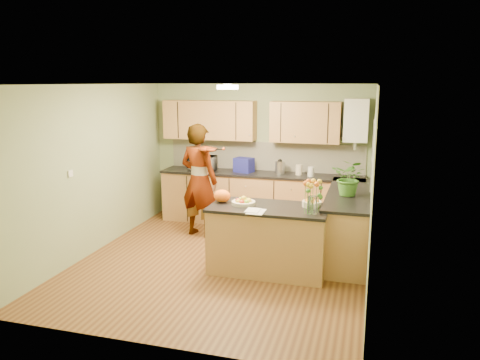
# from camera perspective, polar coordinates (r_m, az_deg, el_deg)

# --- Properties ---
(floor) EXTENTS (4.50, 4.50, 0.00)m
(floor) POSITION_cam_1_polar(r_m,az_deg,el_deg) (6.81, -2.17, -9.94)
(floor) COLOR #583319
(floor) RESTS_ON ground
(ceiling) EXTENTS (4.00, 4.50, 0.02)m
(ceiling) POSITION_cam_1_polar(r_m,az_deg,el_deg) (6.33, -2.35, 11.59)
(ceiling) COLOR silver
(ceiling) RESTS_ON wall_back
(wall_back) EXTENTS (4.00, 0.02, 2.50)m
(wall_back) POSITION_cam_1_polar(r_m,az_deg,el_deg) (8.59, 2.39, 3.29)
(wall_back) COLOR gray
(wall_back) RESTS_ON floor
(wall_front) EXTENTS (4.00, 0.02, 2.50)m
(wall_front) POSITION_cam_1_polar(r_m,az_deg,el_deg) (4.43, -11.30, -5.16)
(wall_front) COLOR gray
(wall_front) RESTS_ON floor
(wall_left) EXTENTS (0.02, 4.50, 2.50)m
(wall_left) POSITION_cam_1_polar(r_m,az_deg,el_deg) (7.31, -17.33, 1.25)
(wall_left) COLOR gray
(wall_left) RESTS_ON floor
(wall_right) EXTENTS (0.02, 4.50, 2.50)m
(wall_right) POSITION_cam_1_polar(r_m,az_deg,el_deg) (6.15, 15.77, -0.60)
(wall_right) COLOR gray
(wall_right) RESTS_ON floor
(back_counter) EXTENTS (3.64, 0.62, 0.94)m
(back_counter) POSITION_cam_1_polar(r_m,az_deg,el_deg) (8.43, 2.53, -2.27)
(back_counter) COLOR #A47D41
(back_counter) RESTS_ON floor
(right_counter) EXTENTS (0.62, 2.24, 0.94)m
(right_counter) POSITION_cam_1_polar(r_m,az_deg,el_deg) (7.17, 13.05, -5.14)
(right_counter) COLOR #A47D41
(right_counter) RESTS_ON floor
(splashback) EXTENTS (3.60, 0.02, 0.52)m
(splashback) POSITION_cam_1_polar(r_m,az_deg,el_deg) (8.56, 3.01, 2.92)
(splashback) COLOR white
(splashback) RESTS_ON back_counter
(upper_cabinets) EXTENTS (3.20, 0.34, 0.70)m
(upper_cabinets) POSITION_cam_1_polar(r_m,az_deg,el_deg) (8.40, 0.98, 7.22)
(upper_cabinets) COLOR #A47D41
(upper_cabinets) RESTS_ON wall_back
(boiler) EXTENTS (0.40, 0.30, 0.86)m
(boiler) POSITION_cam_1_polar(r_m,az_deg,el_deg) (8.13, 13.98, 7.06)
(boiler) COLOR white
(boiler) RESTS_ON wall_back
(window_right) EXTENTS (0.01, 1.30, 1.05)m
(window_right) POSITION_cam_1_polar(r_m,az_deg,el_deg) (6.69, 15.88, 2.98)
(window_right) COLOR white
(window_right) RESTS_ON wall_right
(light_switch) EXTENTS (0.02, 0.09, 0.09)m
(light_switch) POSITION_cam_1_polar(r_m,az_deg,el_deg) (6.81, -19.98, 0.74)
(light_switch) COLOR white
(light_switch) RESTS_ON wall_left
(ceiling_lamp) EXTENTS (0.30, 0.30, 0.07)m
(ceiling_lamp) POSITION_cam_1_polar(r_m,az_deg,el_deg) (6.61, -1.52, 11.27)
(ceiling_lamp) COLOR #FFEABF
(ceiling_lamp) RESTS_ON ceiling
(peninsula_island) EXTENTS (1.58, 0.81, 0.90)m
(peninsula_island) POSITION_cam_1_polar(r_m,az_deg,el_deg) (6.38, 3.48, -7.16)
(peninsula_island) COLOR #A47D41
(peninsula_island) RESTS_ON floor
(fruit_dish) EXTENTS (0.32, 0.32, 0.11)m
(fruit_dish) POSITION_cam_1_polar(r_m,az_deg,el_deg) (6.31, 0.43, -2.62)
(fruit_dish) COLOR beige
(fruit_dish) RESTS_ON peninsula_island
(orange_bowl) EXTENTS (0.26, 0.26, 0.15)m
(orange_bowl) POSITION_cam_1_polar(r_m,az_deg,el_deg) (6.28, 8.74, -2.66)
(orange_bowl) COLOR beige
(orange_bowl) RESTS_ON peninsula_island
(flower_vase) EXTENTS (0.27, 0.27, 0.49)m
(flower_vase) POSITION_cam_1_polar(r_m,az_deg,el_deg) (5.90, 8.90, -1.01)
(flower_vase) COLOR silver
(flower_vase) RESTS_ON peninsula_island
(orange_bag) EXTENTS (0.28, 0.26, 0.18)m
(orange_bag) POSITION_cam_1_polar(r_m,az_deg,el_deg) (6.44, -2.19, -1.96)
(orange_bag) COLOR orange
(orange_bag) RESTS_ON peninsula_island
(papers) EXTENTS (0.21, 0.29, 0.01)m
(papers) POSITION_cam_1_polar(r_m,az_deg,el_deg) (5.98, 1.98, -3.85)
(papers) COLOR white
(papers) RESTS_ON peninsula_island
(violinist) EXTENTS (0.78, 0.62, 1.88)m
(violinist) POSITION_cam_1_polar(r_m,az_deg,el_deg) (7.73, -5.02, -0.06)
(violinist) COLOR tan
(violinist) RESTS_ON floor
(violin) EXTENTS (0.68, 0.59, 0.17)m
(violin) POSITION_cam_1_polar(r_m,az_deg,el_deg) (7.36, -4.24, 3.81)
(violin) COLOR #4B1004
(violin) RESTS_ON violinist
(microwave) EXTENTS (0.49, 0.34, 0.27)m
(microwave) POSITION_cam_1_polar(r_m,az_deg,el_deg) (8.59, -4.62, 2.06)
(microwave) COLOR white
(microwave) RESTS_ON back_counter
(blue_box) EXTENTS (0.37, 0.31, 0.26)m
(blue_box) POSITION_cam_1_polar(r_m,az_deg,el_deg) (8.40, 0.47, 1.85)
(blue_box) COLOR navy
(blue_box) RESTS_ON back_counter
(kettle) EXTENTS (0.16, 0.16, 0.30)m
(kettle) POSITION_cam_1_polar(r_m,az_deg,el_deg) (8.26, 4.89, 1.61)
(kettle) COLOR #B4B4B9
(kettle) RESTS_ON back_counter
(jar_cream) EXTENTS (0.14, 0.14, 0.18)m
(jar_cream) POSITION_cam_1_polar(r_m,az_deg,el_deg) (8.21, 7.21, 1.23)
(jar_cream) COLOR beige
(jar_cream) RESTS_ON back_counter
(jar_white) EXTENTS (0.13, 0.13, 0.16)m
(jar_white) POSITION_cam_1_polar(r_m,az_deg,el_deg) (8.11, 8.63, 1.02)
(jar_white) COLOR white
(jar_white) RESTS_ON back_counter
(potted_plant) EXTENTS (0.57, 0.53, 0.53)m
(potted_plant) POSITION_cam_1_polar(r_m,az_deg,el_deg) (6.79, 13.25, 0.29)
(potted_plant) COLOR #3D7627
(potted_plant) RESTS_ON right_counter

